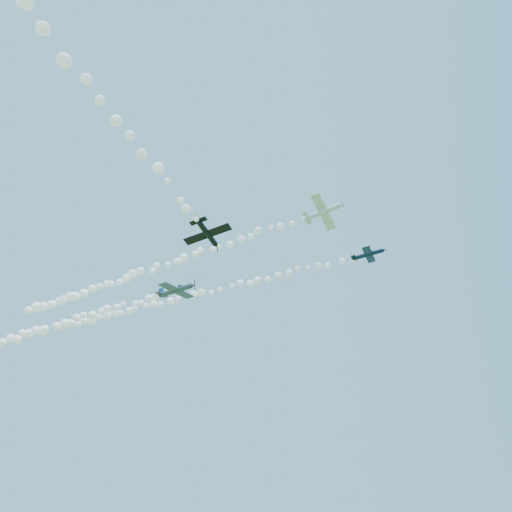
% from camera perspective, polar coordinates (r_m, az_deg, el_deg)
% --- Properties ---
extents(plane_white, '(7.86, 8.02, 2.75)m').
position_cam_1_polar(plane_white, '(78.37, 8.96, 5.84)').
color(plane_white, white).
extents(smoke_trail_white, '(73.21, 25.16, 3.27)m').
position_cam_1_polar(smoke_trail_white, '(95.67, -14.35, -1.99)').
color(smoke_trail_white, white).
extents(plane_navy, '(7.41, 7.80, 2.01)m').
position_cam_1_polar(plane_navy, '(89.63, 14.79, 0.23)').
color(plane_navy, '#0C1935').
extents(smoke_trail_navy, '(79.86, 20.55, 2.90)m').
position_cam_1_polar(smoke_trail_navy, '(102.60, -9.37, -5.46)').
color(smoke_trail_navy, white).
extents(plane_grey, '(8.10, 8.50, 2.23)m').
position_cam_1_polar(plane_grey, '(77.55, -10.54, -4.50)').
color(plane_grey, '#3A4455').
extents(smoke_trail_grey, '(60.74, 19.93, 3.54)m').
position_cam_1_polar(smoke_trail_grey, '(100.15, -26.67, -8.78)').
color(smoke_trail_grey, white).
extents(plane_black, '(7.12, 6.73, 2.29)m').
position_cam_1_polar(plane_black, '(60.76, -6.49, 2.99)').
color(plane_black, black).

